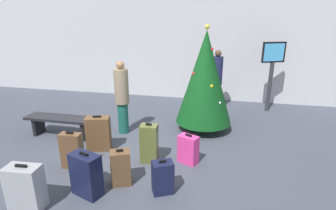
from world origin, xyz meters
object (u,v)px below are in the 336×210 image
flight_info_kiosk (272,65)px  suitcase_6 (86,175)px  traveller_1 (122,96)px  holiday_tree (205,78)px  waiting_bench (61,122)px  suitcase_2 (149,144)px  suitcase_0 (188,149)px  suitcase_1 (121,168)px  suitcase_7 (99,134)px  traveller_0 (217,79)px  suitcase_4 (25,188)px  suitcase_5 (72,151)px  suitcase_3 (163,177)px

flight_info_kiosk → suitcase_6: bearing=-124.8°
traveller_1 → holiday_tree: bearing=17.9°
waiting_bench → suitcase_2: size_ratio=2.09×
traveller_1 → suitcase_0: bearing=-31.6°
waiting_bench → suitcase_0: size_ratio=2.81×
suitcase_1 → suitcase_0: bearing=42.2°
waiting_bench → suitcase_7: (1.19, -0.45, 0.00)m
suitcase_0 → suitcase_1: suitcase_1 is taller
waiting_bench → traveller_0: traveller_0 is taller
suitcase_2 → suitcase_4: (-1.38, -1.66, -0.04)m
suitcase_1 → suitcase_6: (-0.41, -0.38, 0.05)m
traveller_1 → waiting_bench: bearing=-159.9°
waiting_bench → flight_info_kiosk: bearing=30.4°
traveller_1 → suitcase_5: 1.84m
suitcase_5 → suitcase_4: bearing=-91.7°
waiting_bench → suitcase_0: bearing=-10.5°
traveller_1 → suitcase_7: bearing=-100.7°
flight_info_kiosk → traveller_1: bearing=-146.2°
waiting_bench → suitcase_2: bearing=-16.2°
holiday_tree → suitcase_6: (-1.57, -2.99, -0.98)m
holiday_tree → waiting_bench: bearing=-161.1°
suitcase_2 → suitcase_7: size_ratio=1.04×
waiting_bench → suitcase_3: 3.26m
suitcase_6 → suitcase_7: (-0.51, 1.43, 0.02)m
suitcase_6 → traveller_0: bearing=68.7°
flight_info_kiosk → suitcase_3: 5.19m
flight_info_kiosk → suitcase_7: flight_info_kiosk is taller
suitcase_4 → suitcase_5: (0.03, 1.15, 0.00)m
waiting_bench → suitcase_2: 2.48m
holiday_tree → suitcase_3: holiday_tree is taller
suitcase_1 → holiday_tree: bearing=66.2°
flight_info_kiosk → suitcase_4: 6.79m
waiting_bench → suitcase_5: size_ratio=2.32×
flight_info_kiosk → suitcase_4: size_ratio=2.84×
suitcase_4 → suitcase_6: 0.85m
holiday_tree → flight_info_kiosk: holiday_tree is taller
traveller_0 → suitcase_6: size_ratio=2.46×
traveller_1 → suitcase_2: 1.66m
traveller_0 → suitcase_7: traveller_0 is taller
suitcase_6 → suitcase_4: bearing=-145.8°
suitcase_7 → suitcase_4: bearing=-95.7°
suitcase_7 → traveller_0: bearing=54.2°
waiting_bench → suitcase_5: (1.03, -1.20, -0.02)m
waiting_bench → suitcase_0: (3.12, -0.58, -0.09)m
traveller_0 → suitcase_1: traveller_0 is taller
traveller_1 → suitcase_2: traveller_1 is taller
suitcase_2 → suitcase_6: (-0.68, -1.18, -0.03)m
suitcase_4 → suitcase_7: suitcase_7 is taller
suitcase_0 → suitcase_6: size_ratio=0.81×
suitcase_0 → suitcase_2: suitcase_2 is taller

